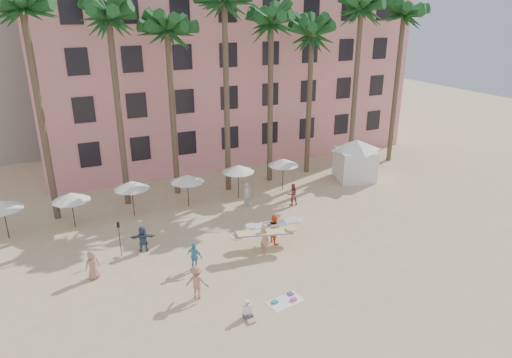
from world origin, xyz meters
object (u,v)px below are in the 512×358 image
object	(u,v)px
pink_hotel	(221,71)
carrier_white	(275,228)
cabana	(356,156)
carrier_yellow	(265,237)

from	to	relation	value
pink_hotel	carrier_white	world-z (taller)	pink_hotel
carrier_white	cabana	bearing A→B (deg)	32.39
pink_hotel	carrier_yellow	world-z (taller)	pink_hotel
cabana	carrier_yellow	world-z (taller)	cabana
pink_hotel	cabana	xyz separation A→B (m)	(6.78, -13.85, -5.93)
carrier_yellow	carrier_white	world-z (taller)	carrier_yellow
cabana	carrier_white	size ratio (longest dim) A/B	1.82
pink_hotel	cabana	distance (m)	16.52
carrier_yellow	carrier_white	bearing A→B (deg)	38.58
pink_hotel	cabana	size ratio (longest dim) A/B	6.28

